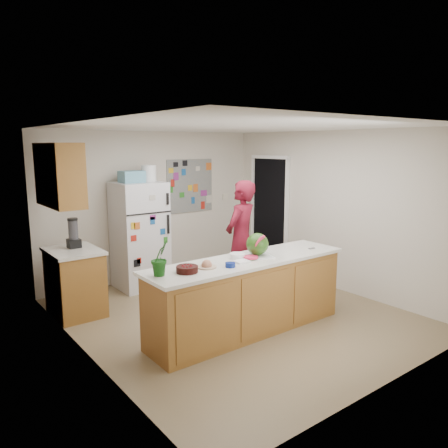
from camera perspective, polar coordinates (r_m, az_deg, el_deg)
floor at (r=6.06m, az=1.42°, el=-11.86°), size 4.00×4.50×0.02m
wall_back at (r=7.58m, az=-9.29°, el=2.38°), size 4.00×0.02×2.50m
wall_left at (r=4.74m, az=-17.88°, el=-2.68°), size 0.02×4.50×2.50m
wall_right at (r=7.12m, az=14.20°, el=1.70°), size 0.02×4.50×2.50m
ceiling at (r=5.62m, az=1.53°, el=12.70°), size 4.00×4.50×0.02m
doorway at (r=8.11m, az=6.00°, el=1.32°), size 0.03×0.85×2.04m
peninsula_base at (r=5.42m, az=3.11°, el=-9.50°), size 2.60×0.62×0.88m
peninsula_top at (r=5.28m, az=3.16°, el=-4.80°), size 2.68×0.70×0.04m
side_counter_base at (r=6.28m, az=-18.87°, el=-7.34°), size 0.60×0.80×0.86m
side_counter_top at (r=6.17m, az=-19.11°, el=-3.35°), size 0.64×0.84×0.04m
upper_cabinets at (r=5.93m, az=-20.73°, el=6.02°), size 0.35×1.00×0.80m
refrigerator at (r=7.11m, az=-10.95°, el=-1.46°), size 0.75×0.70×1.70m
fridge_top_bin at (r=6.94m, az=-11.96°, el=6.07°), size 0.35×0.28×0.18m
photo_collage at (r=7.90m, az=-4.46°, el=4.99°), size 0.95×0.01×0.95m
person at (r=6.53m, az=2.23°, el=-2.01°), size 0.76×0.63×1.77m
blender_appliance at (r=6.23m, az=-19.08°, el=-1.23°), size 0.13×0.13×0.38m
cutting_board at (r=5.37m, az=4.02°, el=-4.25°), size 0.50×0.43×0.01m
watermelon at (r=5.39m, az=4.38°, el=-2.64°), size 0.27×0.27×0.27m
watermelon_slice at (r=5.27m, az=3.52°, el=-4.36°), size 0.18×0.18×0.02m
cherry_bowl at (r=4.74m, az=-4.85°, el=-5.90°), size 0.24×0.24×0.07m
white_bowl at (r=5.30m, az=1.76°, el=-4.17°), size 0.25×0.25×0.06m
cobalt_bowl at (r=4.92m, az=0.83°, el=-5.36°), size 0.14×0.14×0.05m
plate at (r=4.91m, az=-2.28°, el=-5.63°), size 0.22×0.22×0.02m
paper_towel at (r=5.13m, az=2.34°, el=-4.91°), size 0.18×0.16×0.02m
keys at (r=5.90m, az=11.39°, el=-3.13°), size 0.09×0.04×0.01m
potted_plant at (r=4.62m, az=-8.33°, el=-4.39°), size 0.26×0.23×0.38m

